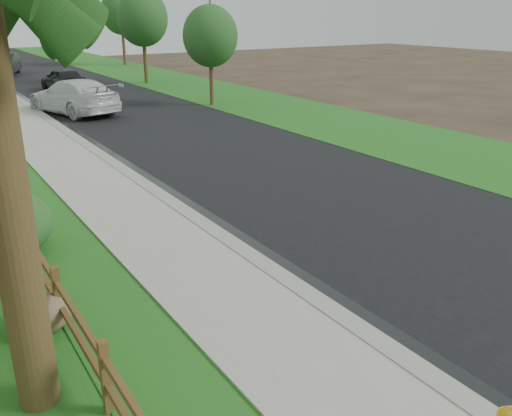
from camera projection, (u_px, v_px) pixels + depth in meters
road at (73, 87)px, 36.60m from camera, size 8.00×90.00×0.02m
curb at (6, 91)px, 34.45m from camera, size 0.40×90.00×0.12m
wet_gutter at (12, 91)px, 34.64m from camera, size 0.50×90.00×0.00m
verge_far at (167, 80)px, 40.10m from camera, size 6.00×90.00×0.04m
ranch_fence at (41, 267)px, 9.64m from camera, size 0.12×16.92×1.10m
white_suv at (74, 96)px, 26.96m from camera, size 3.82×6.25×1.69m
dark_car_mid at (63, 79)px, 34.61m from camera, size 2.25×4.45×1.45m
dark_car_far at (4, 64)px, 42.92m from camera, size 3.35×5.34×1.66m
streetlight at (208, 17)px, 33.92m from camera, size 1.83×0.47×7.95m
boulder at (40, 314)px, 8.65m from camera, size 1.23×1.09×0.68m
shrub_c at (1, 225)px, 11.17m from camera, size 2.10×2.10×1.48m
tree_near_right at (210, 36)px, 28.39m from camera, size 2.90×2.90×5.22m
tree_mid_right at (142, 18)px, 36.99m from camera, size 3.48×3.48×6.31m
tree_far_right at (121, 12)px, 49.50m from camera, size 3.65×3.65×6.73m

